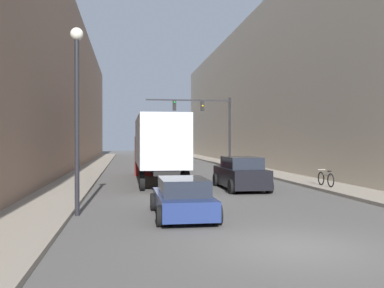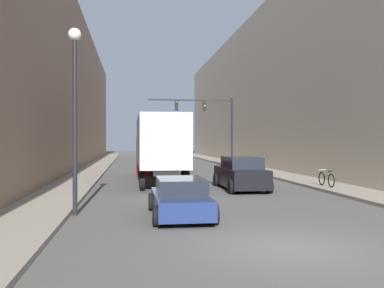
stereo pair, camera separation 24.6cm
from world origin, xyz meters
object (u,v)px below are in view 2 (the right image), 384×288
object	(u,v)px
semi_truck	(158,146)
traffic_signal_gantry	(212,118)
sedan_car	(180,198)
street_lamp	(75,94)
suv_car	(241,174)
parked_bicycle	(326,179)

from	to	relation	value
semi_truck	traffic_signal_gantry	bearing A→B (deg)	64.18
sedan_car	street_lamp	distance (m)	5.04
suv_car	sedan_car	bearing A→B (deg)	-118.20
traffic_signal_gantry	street_lamp	bearing A→B (deg)	-111.35
sedan_car	traffic_signal_gantry	size ratio (longest dim) A/B	0.54
semi_truck	traffic_signal_gantry	distance (m)	13.26
semi_truck	street_lamp	size ratio (longest dim) A/B	1.99
semi_truck	parked_bicycle	size ratio (longest dim) A/B	6.97
semi_truck	suv_car	distance (m)	6.75
semi_truck	sedan_car	bearing A→B (deg)	-90.40
sedan_car	parked_bicycle	size ratio (longest dim) A/B	2.33
semi_truck	suv_car	size ratio (longest dim) A/B	2.59
semi_truck	street_lamp	world-z (taller)	street_lamp
traffic_signal_gantry	street_lamp	world-z (taller)	traffic_signal_gantry
sedan_car	street_lamp	xyz separation A→B (m)	(-3.52, 0.84, 3.51)
sedan_car	parked_bicycle	world-z (taller)	sedan_car
traffic_signal_gantry	sedan_car	bearing A→B (deg)	-103.21
sedan_car	parked_bicycle	xyz separation A→B (m)	(8.58, 7.11, -0.10)
sedan_car	suv_car	distance (m)	8.61
street_lamp	sedan_car	bearing A→B (deg)	-13.36
parked_bicycle	suv_car	bearing A→B (deg)	173.98
street_lamp	parked_bicycle	size ratio (longest dim) A/B	3.50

